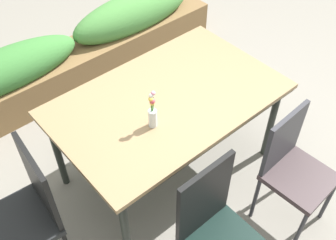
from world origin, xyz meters
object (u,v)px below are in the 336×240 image
(chair_near_right, at_px, (293,166))
(chair_end_left, at_px, (26,210))
(dining_table, at_px, (168,104))
(chair_near_left, at_px, (216,228))
(planter_box, at_px, (78,53))
(flower_vase, at_px, (153,113))

(chair_near_right, height_order, chair_end_left, chair_end_left)
(dining_table, relative_size, chair_near_left, 1.62)
(dining_table, relative_size, planter_box, 0.51)
(flower_vase, bearing_deg, chair_near_left, -99.13)
(chair_near_left, height_order, chair_near_right, chair_near_left)
(chair_near_left, bearing_deg, flower_vase, -99.22)
(flower_vase, distance_m, planter_box, 1.70)
(chair_end_left, bearing_deg, chair_near_right, -114.86)
(chair_near_left, height_order, flower_vase, flower_vase)
(chair_end_left, xyz_separation_m, planter_box, (1.21, 1.44, -0.22))
(chair_near_left, bearing_deg, dining_table, -113.31)
(chair_near_left, height_order, chair_end_left, chair_near_left)
(dining_table, distance_m, chair_end_left, 1.14)
(chair_near_left, distance_m, chair_end_left, 1.13)
(dining_table, bearing_deg, chair_near_right, -67.28)
(chair_near_left, relative_size, chair_near_right, 1.06)
(dining_table, xyz_separation_m, flower_vase, (-0.24, -0.14, 0.17))
(dining_table, bearing_deg, chair_near_left, -113.23)
(chair_end_left, relative_size, planter_box, 0.31)
(chair_near_right, height_order, flower_vase, flower_vase)
(planter_box, bearing_deg, chair_end_left, -130.16)
(chair_near_left, bearing_deg, planter_box, -101.18)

